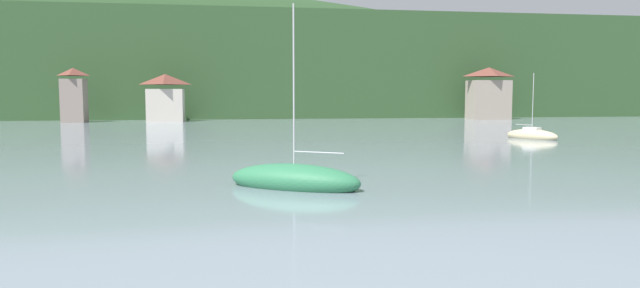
# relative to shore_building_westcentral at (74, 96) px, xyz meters

# --- Properties ---
(wooded_hillside) EXTENTS (352.00, 62.03, 46.41)m
(wooded_hillside) POSITION_rel_shore_building_westcentral_xyz_m (3.42, 42.26, 3.90)
(wooded_hillside) COLOR #2D4C28
(wooded_hillside) RESTS_ON ground_plane
(shore_building_westcentral) EXTENTS (3.45, 3.47, 8.17)m
(shore_building_westcentral) POSITION_rel_shore_building_westcentral_xyz_m (0.00, 0.00, 0.00)
(shore_building_westcentral) COLOR gray
(shore_building_westcentral) RESTS_ON ground_plane
(shore_building_central) EXTENTS (5.72, 4.88, 7.36)m
(shore_building_central) POSITION_rel_shore_building_westcentral_xyz_m (13.33, 0.67, -0.39)
(shore_building_central) COLOR beige
(shore_building_central) RESTS_ON ground_plane
(shore_building_eastcentral) EXTENTS (6.76, 4.62, 8.76)m
(shore_building_eastcentral) POSITION_rel_shore_building_westcentral_xyz_m (66.64, 0.55, 0.28)
(shore_building_eastcentral) COLOR gray
(shore_building_eastcentral) RESTS_ON ground_plane
(sailboat_far_3) EXTENTS (3.98, 5.34, 6.61)m
(sailboat_far_3) POSITION_rel_shore_building_westcentral_xyz_m (51.67, -40.27, -3.64)
(sailboat_far_3) COLOR #CCBC8E
(sailboat_far_3) RESTS_ON ground_plane
(sailboat_mid_5) EXTENTS (6.56, 5.13, 8.71)m
(sailboat_mid_5) POSITION_rel_shore_building_westcentral_xyz_m (25.96, -65.08, -3.61)
(sailboat_mid_5) COLOR #2D754C
(sailboat_mid_5) RESTS_ON ground_plane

